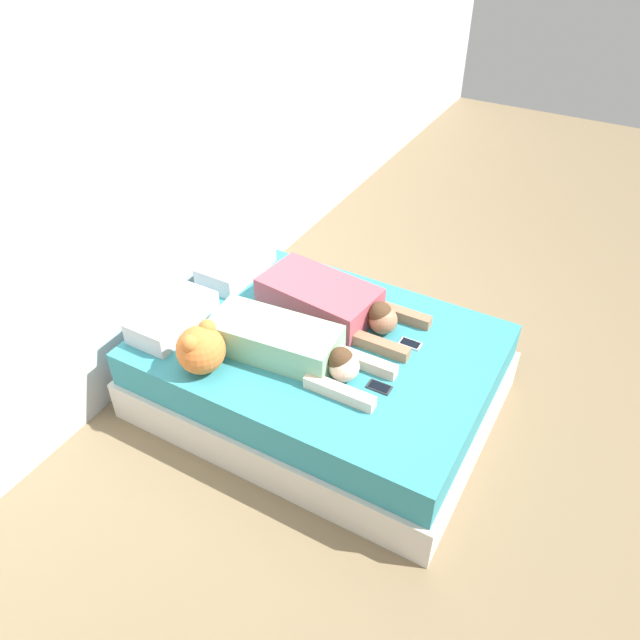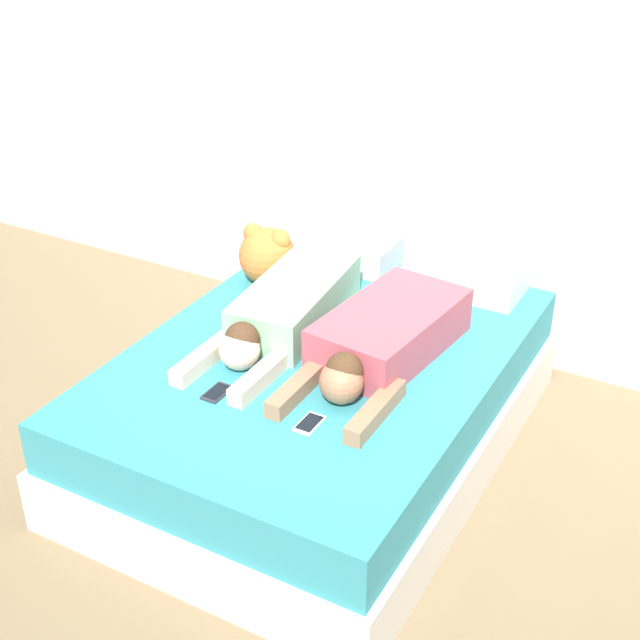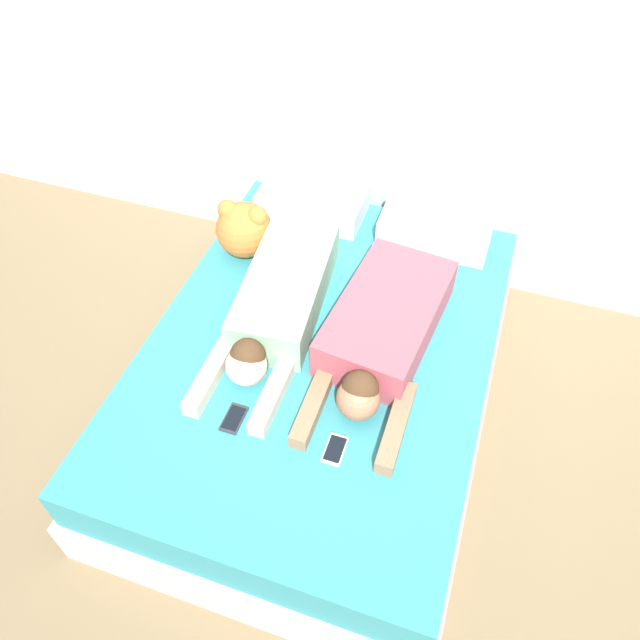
{
  "view_description": "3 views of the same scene",
  "coord_description": "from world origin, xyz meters",
  "px_view_note": "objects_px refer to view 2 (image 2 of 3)",
  "views": [
    {
      "loc": [
        -2.48,
        -1.4,
        2.91
      ],
      "look_at": [
        0.0,
        0.0,
        0.66
      ],
      "focal_mm": 35.0,
      "sensor_mm": 36.0,
      "label": 1
    },
    {
      "loc": [
        1.58,
        -2.84,
        2.48
      ],
      "look_at": [
        0.0,
        0.0,
        0.66
      ],
      "focal_mm": 50.0,
      "sensor_mm": 36.0,
      "label": 2
    },
    {
      "loc": [
        0.56,
        -1.66,
        2.61
      ],
      "look_at": [
        0.0,
        0.0,
        0.66
      ],
      "focal_mm": 35.0,
      "sensor_mm": 36.0,
      "label": 3
    }
  ],
  "objects_px": {
    "cell_phone_left": "(217,393)",
    "bed": "(320,401)",
    "pillow_head_right": "(465,276)",
    "person_left": "(285,311)",
    "person_right": "(382,339)",
    "pillow_head_left": "(344,248)",
    "plush_toy": "(267,254)",
    "cell_phone_right": "(309,424)"
  },
  "relations": [
    {
      "from": "pillow_head_right",
      "to": "cell_phone_left",
      "type": "distance_m",
      "value": 1.43
    },
    {
      "from": "person_right",
      "to": "cell_phone_left",
      "type": "xyz_separation_m",
      "value": [
        -0.45,
        -0.55,
        -0.09
      ]
    },
    {
      "from": "pillow_head_left",
      "to": "pillow_head_right",
      "type": "distance_m",
      "value": 0.66
    },
    {
      "from": "person_left",
      "to": "plush_toy",
      "type": "distance_m",
      "value": 0.49
    },
    {
      "from": "bed",
      "to": "person_left",
      "type": "height_order",
      "value": "person_left"
    },
    {
      "from": "cell_phone_right",
      "to": "plush_toy",
      "type": "height_order",
      "value": "plush_toy"
    },
    {
      "from": "pillow_head_left",
      "to": "cell_phone_right",
      "type": "relative_size",
      "value": 4.16
    },
    {
      "from": "person_right",
      "to": "cell_phone_left",
      "type": "distance_m",
      "value": 0.72
    },
    {
      "from": "bed",
      "to": "person_left",
      "type": "relative_size",
      "value": 1.92
    },
    {
      "from": "pillow_head_right",
      "to": "cell_phone_left",
      "type": "height_order",
      "value": "pillow_head_right"
    },
    {
      "from": "pillow_head_left",
      "to": "person_right",
      "type": "relative_size",
      "value": 0.51
    },
    {
      "from": "bed",
      "to": "pillow_head_right",
      "type": "bearing_deg",
      "value": 68.64
    },
    {
      "from": "bed",
      "to": "pillow_head_right",
      "type": "distance_m",
      "value": 0.96
    },
    {
      "from": "bed",
      "to": "cell_phone_left",
      "type": "bearing_deg",
      "value": -112.05
    },
    {
      "from": "pillow_head_right",
      "to": "person_left",
      "type": "xyz_separation_m",
      "value": [
        -0.55,
        -0.76,
        0.02
      ]
    },
    {
      "from": "pillow_head_left",
      "to": "plush_toy",
      "type": "height_order",
      "value": "plush_toy"
    },
    {
      "from": "bed",
      "to": "cell_phone_left",
      "type": "height_order",
      "value": "cell_phone_left"
    },
    {
      "from": "person_left",
      "to": "person_right",
      "type": "bearing_deg",
      "value": -1.29
    },
    {
      "from": "cell_phone_left",
      "to": "plush_toy",
      "type": "distance_m",
      "value": 1.01
    },
    {
      "from": "pillow_head_left",
      "to": "person_left",
      "type": "bearing_deg",
      "value": -82.04
    },
    {
      "from": "cell_phone_left",
      "to": "cell_phone_right",
      "type": "xyz_separation_m",
      "value": [
        0.42,
        -0.0,
        0.0
      ]
    },
    {
      "from": "plush_toy",
      "to": "pillow_head_right",
      "type": "bearing_deg",
      "value": 24.14
    },
    {
      "from": "cell_phone_right",
      "to": "person_left",
      "type": "bearing_deg",
      "value": 128.3
    },
    {
      "from": "person_right",
      "to": "cell_phone_right",
      "type": "height_order",
      "value": "person_right"
    },
    {
      "from": "cell_phone_left",
      "to": "bed",
      "type": "bearing_deg",
      "value": 67.95
    },
    {
      "from": "bed",
      "to": "pillow_head_right",
      "type": "relative_size",
      "value": 3.83
    },
    {
      "from": "bed",
      "to": "cell_phone_right",
      "type": "bearing_deg",
      "value": -65.13
    },
    {
      "from": "pillow_head_right",
      "to": "person_right",
      "type": "relative_size",
      "value": 0.51
    },
    {
      "from": "pillow_head_right",
      "to": "cell_phone_right",
      "type": "xyz_separation_m",
      "value": [
        -0.1,
        -1.33,
        -0.07
      ]
    },
    {
      "from": "plush_toy",
      "to": "person_right",
      "type": "bearing_deg",
      "value": -25.44
    },
    {
      "from": "bed",
      "to": "pillow_head_right",
      "type": "xyz_separation_m",
      "value": [
        0.33,
        0.84,
        0.33
      ]
    },
    {
      "from": "cell_phone_right",
      "to": "cell_phone_left",
      "type": "bearing_deg",
      "value": 179.59
    },
    {
      "from": "person_right",
      "to": "plush_toy",
      "type": "distance_m",
      "value": 0.89
    },
    {
      "from": "pillow_head_right",
      "to": "pillow_head_left",
      "type": "bearing_deg",
      "value": 180.0
    },
    {
      "from": "cell_phone_right",
      "to": "plush_toy",
      "type": "distance_m",
      "value": 1.22
    },
    {
      "from": "person_left",
      "to": "bed",
      "type": "bearing_deg",
      "value": -20.04
    },
    {
      "from": "person_left",
      "to": "cell_phone_right",
      "type": "bearing_deg",
      "value": -51.7
    },
    {
      "from": "person_left",
      "to": "cell_phone_left",
      "type": "relative_size",
      "value": 8.31
    },
    {
      "from": "cell_phone_left",
      "to": "pillow_head_right",
      "type": "bearing_deg",
      "value": 68.39
    },
    {
      "from": "bed",
      "to": "cell_phone_right",
      "type": "height_order",
      "value": "cell_phone_right"
    },
    {
      "from": "person_right",
      "to": "plush_toy",
      "type": "bearing_deg",
      "value": 154.56
    },
    {
      "from": "person_left",
      "to": "plush_toy",
      "type": "height_order",
      "value": "plush_toy"
    }
  ]
}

